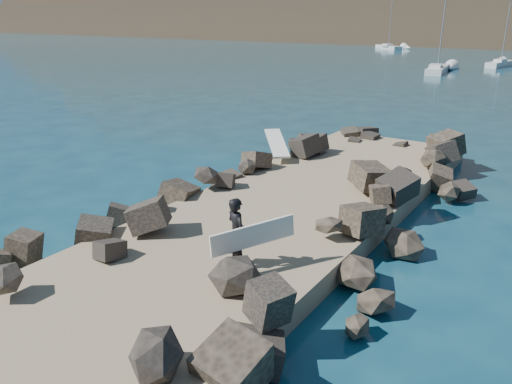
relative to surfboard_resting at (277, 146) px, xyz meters
The scene contains 9 objects.
ground 6.19m from the surfboard_resting, 59.08° to the right, with size 800.00×800.00×0.00m, color #0F384C.
jetty 7.91m from the surfboard_resting, 66.57° to the right, with size 6.00×26.00×0.60m, color #8C7759.
riprap_left 6.76m from the surfboard_resting, 88.02° to the right, with size 2.60×22.00×1.00m, color black.
riprap_right 9.05m from the surfboard_resting, 48.13° to the right, with size 2.60×22.00×1.00m, color black.
surfboard_resting is the anchor object (origin of this frame).
surfer_with_board 9.63m from the surfboard_resting, 63.68° to the right, with size 1.36×1.84×1.68m.
sailboat_b 52.41m from the surfboard_resting, 89.61° to the left, with size 2.64×6.41×7.63m.
sailboat_e 79.92m from the surfboard_resting, 106.42° to the left, with size 6.49×6.08×8.77m.
sailboat_a 41.57m from the surfboard_resting, 96.04° to the left, with size 2.69×7.81×9.17m.
Camera 1 is at (7.19, -11.78, 6.13)m, focal length 35.00 mm.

